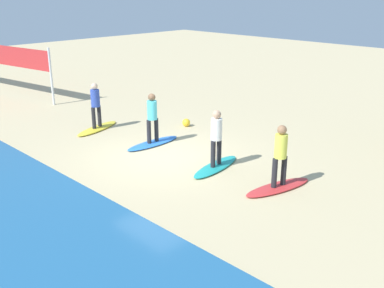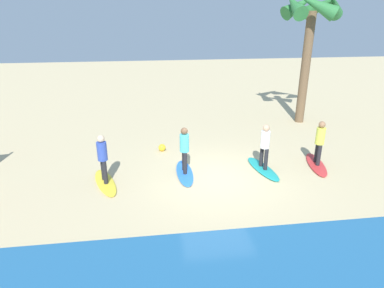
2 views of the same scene
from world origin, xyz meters
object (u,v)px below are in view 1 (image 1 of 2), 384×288
object	(u,v)px
surfboard_red	(278,187)
surfer_teal	(216,134)
beach_ball	(186,123)
surfer_yellow	(95,102)
surfboard_teal	(216,167)
surfboard_blue	(153,143)
surfer_blue	(152,114)
surfer_red	(281,151)
surfboard_yellow	(97,128)

from	to	relation	value
surfboard_red	surfer_teal	xyz separation A→B (m)	(2.10, 0.09, 0.99)
surfboard_red	beach_ball	bearing A→B (deg)	-98.61
surfer_yellow	beach_ball	bearing A→B (deg)	-128.20
surfboard_teal	surfboard_blue	size ratio (longest dim) A/B	1.00
surfboard_blue	surfboard_teal	bearing A→B (deg)	88.89
surfboard_teal	surfer_blue	bearing A→B (deg)	-100.97
beach_ball	surfboard_teal	bearing A→B (deg)	147.41
surfer_yellow	beach_ball	xyz separation A→B (m)	(-2.03, -2.58, -0.89)
surfer_red	surfer_teal	xyz separation A→B (m)	(2.10, 0.09, 0.00)
surfboard_red	surfboard_blue	size ratio (longest dim) A/B	1.00
surfboard_teal	beach_ball	world-z (taller)	beach_ball
surfer_blue	beach_ball	size ratio (longest dim) A/B	5.49
surfer_red	surfboard_yellow	bearing A→B (deg)	3.03
surfboard_red	surfer_red	xyz separation A→B (m)	(0.00, 0.00, 0.99)
surfer_red	surfer_yellow	distance (m)	7.69
surfboard_teal	surfboard_blue	world-z (taller)	same
surfboard_blue	surfer_blue	distance (m)	0.99
surfer_blue	surfboard_yellow	size ratio (longest dim) A/B	0.78
surfboard_blue	surfer_yellow	xyz separation A→B (m)	(2.72, 0.37, 0.99)
surfer_red	surfboard_teal	distance (m)	2.32
surfer_teal	surfer_blue	world-z (taller)	same
surfboard_blue	surfboard_yellow	size ratio (longest dim) A/B	1.00
surfboard_blue	beach_ball	world-z (taller)	beach_ball
surfboard_teal	surfer_teal	size ratio (longest dim) A/B	1.28
surfboard_red	surfboard_teal	size ratio (longest dim) A/B	1.00
surfer_teal	surfer_yellow	xyz separation A→B (m)	(5.57, 0.32, 0.00)
surfer_teal	beach_ball	world-z (taller)	surfer_teal
surfboard_blue	beach_ball	bearing A→B (deg)	-162.88
surfboard_teal	surfer_teal	distance (m)	0.99
surfboard_red	surfer_teal	size ratio (longest dim) A/B	1.28
surfer_yellow	surfboard_yellow	bearing A→B (deg)	0.00
surfboard_blue	surfboard_yellow	distance (m)	2.74
surfboard_yellow	surfer_yellow	world-z (taller)	surfer_yellow
surfer_teal	beach_ball	bearing A→B (deg)	-32.59
surfboard_teal	surfboard_yellow	xyz separation A→B (m)	(5.57, 0.32, 0.00)
surfer_teal	surfer_red	bearing A→B (deg)	-177.55
surfer_red	surfer_teal	world-z (taller)	same
surfer_red	surfer_blue	xyz separation A→B (m)	(4.96, 0.04, 0.00)
surfer_blue	surfer_yellow	size ratio (longest dim) A/B	1.00
surfboard_red	beach_ball	world-z (taller)	beach_ball
surfboard_teal	beach_ball	size ratio (longest dim) A/B	7.03
surfboard_red	surfer_blue	bearing A→B (deg)	-77.10
surfboard_teal	surfboard_yellow	bearing A→B (deg)	-96.68
surfer_teal	surfboard_blue	distance (m)	3.03
surfer_teal	surfer_yellow	world-z (taller)	same
surfboard_red	surfer_yellow	distance (m)	7.75
surfer_teal	beach_ball	size ratio (longest dim) A/B	5.49
surfer_blue	beach_ball	distance (m)	2.48
surfboard_blue	surfboard_yellow	world-z (taller)	same
surfboard_blue	surfer_blue	size ratio (longest dim) A/B	1.28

